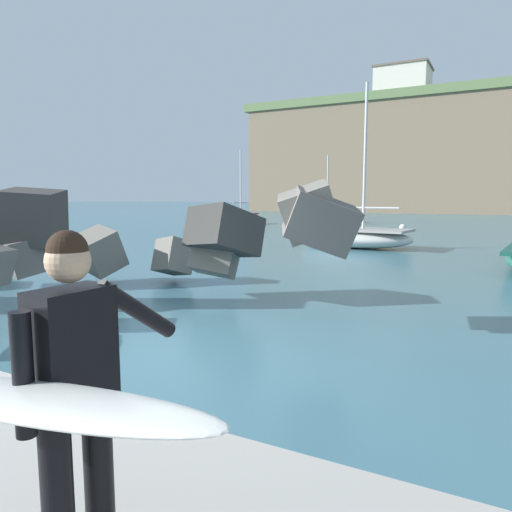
% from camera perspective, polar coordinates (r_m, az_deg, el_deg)
% --- Properties ---
extents(ground_plane, '(400.00, 400.00, 0.00)m').
position_cam_1_polar(ground_plane, '(6.64, -10.47, -12.02)').
color(ground_plane, '#42707F').
extents(breakwater_jetty, '(31.30, 7.76, 2.49)m').
position_cam_1_polar(breakwater_jetty, '(8.33, -5.18, -0.15)').
color(breakwater_jetty, slate).
rests_on(breakwater_jetty, ground).
extents(surfer_with_board, '(2.11, 1.22, 1.78)m').
position_cam_1_polar(surfer_with_board, '(2.41, -22.91, -15.03)').
color(surfer_with_board, black).
rests_on(surfer_with_board, walkway_path).
extents(boat_near_centre, '(5.23, 2.67, 6.91)m').
position_cam_1_polar(boat_near_centre, '(20.77, 11.93, 2.33)').
color(boat_near_centre, beige).
rests_on(boat_near_centre, ground).
extents(boat_mid_left, '(2.45, 6.35, 5.65)m').
position_cam_1_polar(boat_mid_left, '(40.13, 8.94, 4.74)').
color(boat_mid_left, '#1E6656').
rests_on(boat_mid_left, ground).
extents(boat_mid_centre, '(2.30, 4.89, 6.01)m').
position_cam_1_polar(boat_mid_centre, '(38.03, -2.08, 4.61)').
color(boat_mid_centre, maroon).
rests_on(boat_mid_centre, ground).
extents(mooring_buoy_inner, '(0.44, 0.44, 0.44)m').
position_cam_1_polar(mooring_buoy_inner, '(32.40, 17.46, 3.35)').
color(mooring_buoy_inner, silver).
rests_on(mooring_buoy_inner, ground).
extents(station_building_central, '(8.18, 7.21, 5.51)m').
position_cam_1_polar(station_building_central, '(81.02, 17.48, 19.23)').
color(station_building_central, silver).
rests_on(station_building_central, headland_bluff).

